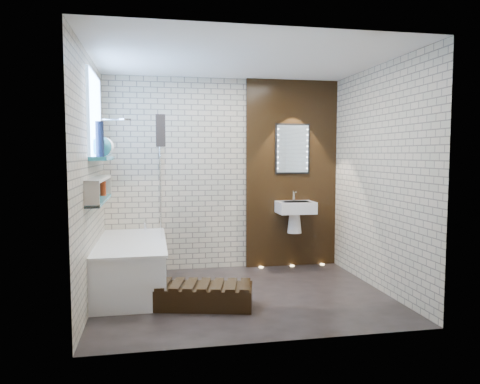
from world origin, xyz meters
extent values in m
plane|color=black|center=(0.00, 0.00, 0.00)|extent=(3.20, 3.20, 0.00)
cube|color=#C0B098|center=(0.00, 1.30, 1.30)|extent=(3.20, 0.04, 2.60)
cube|color=#C0B098|center=(0.00, -1.30, 1.30)|extent=(3.20, 0.04, 2.60)
cube|color=#C0B098|center=(-1.60, 0.00, 1.30)|extent=(0.04, 2.60, 2.60)
cube|color=#C0B098|center=(1.60, 0.00, 1.30)|extent=(0.04, 2.60, 2.60)
plane|color=white|center=(0.00, 0.00, 2.60)|extent=(3.20, 3.20, 0.00)
cube|color=black|center=(0.95, 1.27, 1.30)|extent=(1.30, 0.06, 2.60)
cube|color=#7FADE0|center=(-1.59, 0.35, 2.00)|extent=(0.03, 1.00, 0.90)
cube|color=teal|center=(-1.51, 0.35, 1.53)|extent=(0.18, 1.00, 0.04)
cube|color=teal|center=(-1.53, 0.15, 1.08)|extent=(0.14, 1.30, 0.03)
cube|color=#B2A899|center=(-1.53, 0.15, 1.32)|extent=(0.14, 1.30, 0.03)
cube|color=#B2A899|center=(-1.53, -0.48, 1.20)|extent=(0.14, 0.03, 0.26)
cube|color=#B2A899|center=(-1.53, 0.79, 1.20)|extent=(0.14, 0.03, 0.26)
cube|color=white|center=(-1.23, 0.45, 0.28)|extent=(0.75, 1.70, 0.55)
cube|color=white|center=(-1.23, 0.45, 0.57)|extent=(0.79, 1.74, 0.03)
cylinder|color=silver|center=(-1.08, 1.18, 0.64)|extent=(0.04, 0.04, 0.12)
cube|color=white|center=(-0.87, 0.89, 1.28)|extent=(0.01, 0.78, 1.40)
cube|color=black|center=(-0.87, 0.60, 1.85)|extent=(0.11, 0.28, 0.37)
cylinder|color=silver|center=(-1.30, 0.95, 2.00)|extent=(0.18, 0.18, 0.02)
cube|color=white|center=(0.95, 1.06, 0.85)|extent=(0.50, 0.36, 0.16)
cone|color=white|center=(0.95, 1.11, 0.63)|extent=(0.20, 0.20, 0.28)
cylinder|color=silver|center=(0.95, 1.16, 1.00)|extent=(0.03, 0.03, 0.14)
cube|color=black|center=(0.95, 1.24, 1.65)|extent=(0.50, 0.02, 0.70)
cube|color=silver|center=(0.95, 1.23, 1.65)|extent=(0.45, 0.01, 0.65)
cube|color=black|center=(-0.46, -0.30, 0.11)|extent=(1.06, 0.66, 0.22)
cylinder|color=maroon|center=(-1.53, 0.54, 1.18)|extent=(0.07, 0.07, 0.17)
cylinder|color=maroon|center=(-1.53, -0.34, 1.17)|extent=(0.06, 0.06, 0.14)
sphere|color=white|center=(-1.50, 0.48, 1.66)|extent=(0.22, 0.22, 0.22)
cylinder|color=#131B34|center=(-1.50, 0.03, 1.73)|extent=(0.09, 0.09, 0.37)
sphere|color=teal|center=(-1.50, 0.17, 1.66)|extent=(0.21, 0.21, 0.21)
cylinder|color=#FFD899|center=(0.50, 1.20, 0.01)|extent=(0.06, 0.06, 0.01)
cylinder|color=#FFD899|center=(0.95, 1.20, 0.01)|extent=(0.06, 0.06, 0.01)
cylinder|color=#FFD899|center=(1.40, 1.20, 0.01)|extent=(0.06, 0.06, 0.01)
camera|label=1|loc=(-0.97, -4.94, 1.58)|focal=34.44mm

